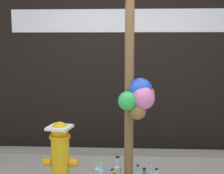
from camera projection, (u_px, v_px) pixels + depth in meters
The scene contains 5 objects.
building_wall at pixel (123, 35), 4.83m from camera, with size 10.00×0.21×3.61m.
curb_strip at pixel (121, 152), 4.69m from camera, with size 8.00×0.12×0.08m, color gray.
memorial_post at pixel (136, 80), 3.27m from camera, with size 0.50×0.36×2.50m.
fire_hydrant at pixel (60, 155), 3.48m from camera, with size 0.39×0.29×0.82m.
bottle_0 at pixel (129, 173), 3.67m from camera, with size 0.06×0.06×0.40m.
Camera 1 is at (0.09, -3.01, 1.69)m, focal length 49.70 mm.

